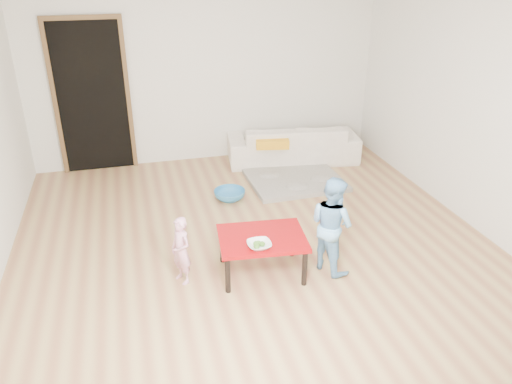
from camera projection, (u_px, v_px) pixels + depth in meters
name	position (u px, v px, depth m)	size (l,w,h in m)	color
floor	(251.00, 238.00, 5.46)	(5.00, 5.00, 0.01)	#9E6744
back_wall	(207.00, 71.00, 7.07)	(5.00, 0.02, 2.60)	white
right_wall	(471.00, 106.00, 5.48)	(0.02, 5.00, 2.60)	white
doorway	(92.00, 98.00, 6.80)	(1.02, 0.08, 2.11)	brown
sofa	(293.00, 143.00, 7.39)	(1.90, 0.74, 0.55)	white
cushion	(272.00, 141.00, 7.02)	(0.46, 0.41, 0.12)	#FEAE1C
red_table	(262.00, 255.00, 4.78)	(0.81, 0.61, 0.41)	#92070B
bowl	(259.00, 245.00, 4.50)	(0.22, 0.22, 0.05)	white
broccoli	(259.00, 245.00, 4.50)	(0.12, 0.12, 0.06)	#2D5919
child_pink	(181.00, 251.00, 4.60)	(0.24, 0.16, 0.67)	pink
child_blue	(332.00, 224.00, 4.74)	(0.47, 0.37, 0.97)	#64A3E8
basin	(230.00, 195.00, 6.29)	(0.40, 0.40, 0.12)	teal
blanket	(295.00, 180.00, 6.77)	(1.22, 1.02, 0.06)	#B0A89B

